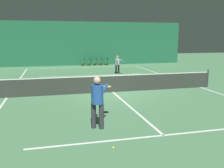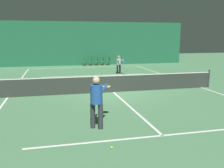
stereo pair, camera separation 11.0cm
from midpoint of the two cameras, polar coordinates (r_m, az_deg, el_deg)
The scene contains 17 objects.
ground_plane at distance 13.84m, azimuth -0.04°, elevation -1.86°, with size 60.00×60.00×0.00m, color #4C7F56.
backdrop_curtain at distance 27.33m, azimuth -7.26°, elevation 9.14°, with size 23.00×0.12×4.65m.
court_line_baseline_far at distance 25.40m, azimuth -6.56°, elevation 3.79°, with size 11.00×0.10×0.00m.
court_line_service_far at distance 20.01m, azimuth -4.48°, elevation 2.00°, with size 8.25×0.10×0.00m.
court_line_service_near at distance 8.04m, azimuth 11.29°, elevation -11.42°, with size 8.25×0.10×0.00m.
court_line_sideline_left at distance 13.63m, azimuth -23.12°, elevation -2.92°, with size 0.10×23.80×0.00m.
court_line_sideline_right at distance 16.05m, azimuth 19.38°, elevation -0.72°, with size 0.10×23.80×0.00m.
court_line_centre at distance 13.84m, azimuth -0.04°, elevation -1.85°, with size 0.10×12.80×0.00m.
tennis_net at distance 13.74m, azimuth -0.04°, elevation 0.22°, with size 12.00×0.10×1.07m.
player_near at distance 8.21m, azimuth -3.67°, elevation -3.31°, with size 1.02×1.38×1.75m.
player_far at distance 20.80m, azimuth 1.15°, elevation 4.78°, with size 0.60×1.32×1.50m.
courtside_chair_0 at distance 26.92m, azimuth -6.66°, elevation 5.21°, with size 0.44×0.44×0.84m.
courtside_chair_1 at distance 27.01m, azimuth -5.30°, elevation 5.25°, with size 0.44×0.44×0.84m.
courtside_chair_2 at distance 27.11m, azimuth -3.95°, elevation 5.29°, with size 0.44×0.44×0.84m.
courtside_chair_3 at distance 27.23m, azimuth -2.60°, elevation 5.33°, with size 0.44×0.44×0.84m.
courtside_chair_4 at distance 27.37m, azimuth -1.28°, elevation 5.36°, with size 0.44×0.44×0.84m.
tennis_ball at distance 7.01m, azimuth -0.17°, elevation -14.35°, with size 0.07×0.07×0.07m.
Camera 1 is at (-3.32, -13.10, 2.99)m, focal length 40.00 mm.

